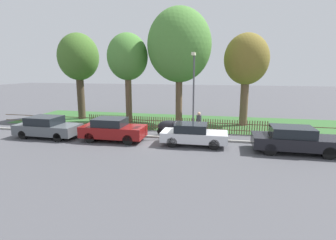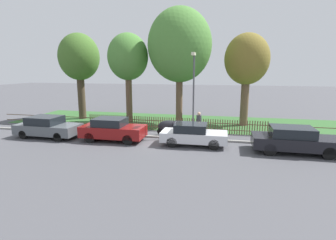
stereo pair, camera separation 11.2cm
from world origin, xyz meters
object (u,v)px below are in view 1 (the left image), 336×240
Objects in this scene: parked_car_silver_hatchback at (47,127)px; tree_nearest_kerb at (78,58)px; pedestrian_near_fence at (199,123)px; parked_car_black_saloon at (113,129)px; tree_mid_park at (179,46)px; tree_far_left at (246,60)px; tree_behind_motorcycle at (128,58)px; parked_car_navy_estate at (193,134)px; covered_motorcycle at (170,127)px; street_lamp at (194,85)px; parked_car_red_compact at (295,140)px.

tree_nearest_kerb reaches higher than parked_car_silver_hatchback.
tree_nearest_kerb is 12.65m from pedestrian_near_fence.
tree_mid_park reaches higher than parked_car_black_saloon.
pedestrian_near_fence is (-3.16, -4.37, -4.18)m from tree_far_left.
tree_behind_motorcycle is at bearing -179.17° from tree_mid_park.
covered_motorcycle is at bearing 132.69° from parked_car_navy_estate.
street_lamp is at bearing -136.44° from pedestrian_near_fence.
parked_car_silver_hatchback is 0.77× the size of street_lamp.
parked_car_navy_estate reaches higher than covered_motorcycle.
tree_mid_park reaches higher than covered_motorcycle.
street_lamp is at bearing -23.44° from tree_nearest_kerb.
tree_far_left reaches higher than parked_car_black_saloon.
parked_car_black_saloon is at bearing 179.88° from parked_car_navy_estate.
tree_far_left is 4.33× the size of pedestrian_near_fence.
tree_far_left is at bearing 8.90° from tree_mid_park.
parked_car_red_compact is (10.60, -0.22, -0.01)m from parked_car_black_saloon.
tree_behind_motorcycle is at bearing 153.33° from parked_car_red_compact.
tree_mid_park is at bearing 38.25° from parked_car_silver_hatchback.
covered_motorcycle is 0.25× the size of tree_behind_motorcycle.
tree_mid_park is at bearing 59.88° from parked_car_black_saloon.
street_lamp is (1.54, -0.16, 2.82)m from covered_motorcycle.
pedestrian_near_fence is at bearing 22.04° from parked_car_black_saloon.
tree_far_left reaches higher than covered_motorcycle.
tree_far_left is (12.95, 6.68, 4.42)m from parked_car_silver_hatchback.
tree_far_left is (14.21, 0.14, -0.29)m from tree_nearest_kerb.
parked_car_black_saloon is 0.56× the size of tree_far_left.
parked_car_black_saloon is 2.22× the size of covered_motorcycle.
parked_car_silver_hatchback is 8.17m from covered_motorcycle.
street_lamp is (-3.51, -4.78, -1.66)m from tree_far_left.
tree_far_left is (5.13, 0.80, -1.13)m from tree_mid_park.
parked_car_red_compact is 0.49× the size of tree_mid_park.
parked_car_black_saloon is at bearing -119.39° from tree_mid_park.
tree_behind_motorcycle reaches higher than street_lamp.
parked_car_red_compact is 18.34m from tree_nearest_kerb.
tree_mid_park is 5.12m from street_lamp.
street_lamp is at bearing -1.04° from covered_motorcycle.
tree_nearest_kerb is 1.38× the size of street_lamp.
parked_car_black_saloon reaches higher than covered_motorcycle.
tree_behind_motorcycle is (3.57, 5.81, 4.66)m from parked_car_silver_hatchback.
tree_far_left is at bearing 108.55° from parked_car_red_compact.
parked_car_silver_hatchback reaches higher than covered_motorcycle.
pedestrian_near_fence reaches higher than parked_car_silver_hatchback.
parked_car_red_compact is at bearing -39.04° from tree_mid_park.
tree_far_left is at bearing 53.71° from street_lamp.
tree_mid_park is (4.26, 0.06, 0.89)m from tree_behind_motorcycle.
parked_car_silver_hatchback is 10.02m from street_lamp.
parked_car_black_saloon is 1.03× the size of parked_car_navy_estate.
parked_car_red_compact reaches higher than covered_motorcycle.
tree_nearest_kerb is 9.14m from tree_mid_park.
street_lamp is (-0.35, -0.42, 2.52)m from pedestrian_near_fence.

